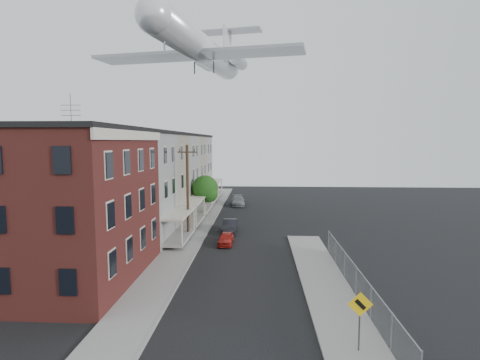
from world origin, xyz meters
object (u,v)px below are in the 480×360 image
Objects in this scene: car_near at (226,239)px; car_mid at (230,226)px; car_far at (238,201)px; warning_sign at (360,312)px; airplane at (203,50)px; utility_pole at (188,190)px; street_tree at (206,190)px.

car_near is 0.81× the size of car_mid.
car_far is (-0.06, 20.76, 0.13)m from car_near.
warning_sign is at bearing -83.18° from car_far.
warning_sign is 22.86m from car_mid.
airplane is (-3.84, 12.94, 19.66)m from car_near.
warning_sign is 0.31× the size of utility_pole.
car_near is (-7.40, 17.09, -1.33)m from warning_sign.
utility_pole reaches higher than car_mid.
street_tree is at bearing 110.58° from warning_sign.
car_far is (-0.06, 16.26, 0.02)m from car_mid.
warning_sign is 30.96m from street_tree.
warning_sign is at bearing -59.52° from utility_pole.
car_near is 0.11× the size of airplane.
car_far is at bearing 64.19° from airplane.
car_far is (3.42, 8.90, -2.77)m from street_tree.
car_far is 0.16× the size of airplane.
warning_sign is 0.54× the size of street_tree.
utility_pole is at bearing -146.15° from car_mid.
car_near is 23.84m from airplane.
utility_pole is 2.25× the size of car_mid.
car_mid is at bearing -64.73° from street_tree.
street_tree is 1.11× the size of car_far.
car_near is at bearing -94.17° from car_far.
street_tree reaches higher than warning_sign.
airplane reaches higher than warning_sign.
utility_pole is at bearing -105.57° from car_far.
street_tree is at bearing -71.43° from airplane.
airplane reaches higher than car_mid.
car_near is at bearing -26.95° from utility_pole.
warning_sign is 38.60m from car_far.
street_tree is at bearing 107.20° from car_near.
car_far reaches higher than car_near.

